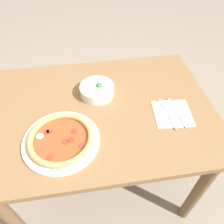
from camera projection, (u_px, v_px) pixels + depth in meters
The scene contains 7 objects.
ground_plane at pixel (104, 178), 1.61m from camera, with size 8.00×8.00×0.00m, color gray.
dining_table at pixel (101, 124), 1.15m from camera, with size 1.11×0.79×0.75m.
pizza at pixel (61, 139), 0.91m from camera, with size 0.33×0.33×0.04m.
bowl at pixel (98, 90), 1.11m from camera, with size 0.17×0.17×0.07m.
napkin at pixel (172, 113), 1.03m from camera, with size 0.19×0.19×0.00m.
fork at pixel (168, 114), 1.03m from camera, with size 0.03×0.20×0.00m.
knife at pixel (178, 114), 1.03m from camera, with size 0.03×0.19×0.01m.
Camera 1 is at (-0.05, -0.73, 1.51)m, focal length 35.00 mm.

